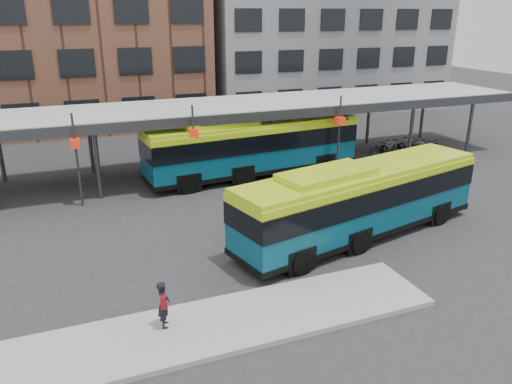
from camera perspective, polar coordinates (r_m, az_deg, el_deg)
name	(u,v)px	position (r m, az deg, el deg)	size (l,w,h in m)	color
ground	(330,256)	(20.72, 8.41, -7.29)	(120.00, 120.00, 0.00)	#28282B
boarding_island	(224,324)	(16.34, -3.62, -14.79)	(14.00, 3.00, 0.18)	gray
canopy	(227,108)	(30.73, -3.39, 9.52)	(40.00, 6.53, 4.80)	#999B9E
building_grey	(316,6)	(54.24, 6.86, 20.32)	(24.00, 14.00, 20.00)	slate
bus_front	(360,199)	(22.07, 11.79, -0.77)	(12.58, 5.32, 3.39)	#08435A
bus_rear	(253,145)	(29.99, -0.40, 5.35)	(13.34, 3.92, 3.62)	#08435A
pedestrian	(164,304)	(15.89, -10.52, -12.47)	(0.47, 0.64, 1.54)	black
bike_rack	(405,147)	(36.88, 16.66, 4.99)	(5.77, 1.49, 1.08)	slate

